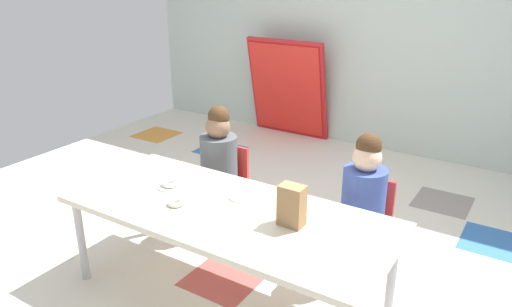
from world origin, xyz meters
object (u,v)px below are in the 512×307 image
object	(u,v)px
craft_table	(227,216)
seated_child_middle_seat	(364,193)
seated_child_near_camera	(220,157)
donut_powdered_on_plate	(171,183)
paper_plate_center_table	(245,197)
donut_powdered_loose	(176,202)
paper_plate_near_edge	(171,185)
paper_bag_brown	(292,206)
folded_activity_table	(287,89)

from	to	relation	value
craft_table	seated_child_middle_seat	world-z (taller)	seated_child_middle_seat
seated_child_near_camera	donut_powdered_on_plate	xyz separation A→B (m)	(0.05, -0.56, 0.04)
craft_table	paper_plate_center_table	distance (m)	0.18
craft_table	donut_powdered_loose	distance (m)	0.29
donut_powdered_loose	donut_powdered_on_plate	bearing A→B (deg)	138.03
seated_child_middle_seat	donut_powdered_on_plate	bearing A→B (deg)	-150.79
paper_plate_near_edge	paper_bag_brown	bearing A→B (deg)	-1.57
seated_child_near_camera	paper_plate_center_table	xyz separation A→B (m)	(0.51, -0.45, 0.02)
seated_child_middle_seat	paper_plate_near_edge	distance (m)	1.16
donut_powdered_on_plate	donut_powdered_loose	size ratio (longest dim) A/B	1.21
seated_child_near_camera	donut_powdered_loose	xyz separation A→B (m)	(0.24, -0.73, 0.03)
seated_child_near_camera	donut_powdered_loose	size ratio (longest dim) A/B	9.22
paper_plate_near_edge	donut_powdered_on_plate	world-z (taller)	donut_powdered_on_plate
seated_child_middle_seat	paper_plate_center_table	distance (m)	0.71
seated_child_middle_seat	folded_activity_table	world-z (taller)	folded_activity_table
seated_child_middle_seat	paper_bag_brown	distance (m)	0.62
paper_plate_near_edge	donut_powdered_loose	size ratio (longest dim) A/B	1.81
seated_child_near_camera	paper_bag_brown	distance (m)	1.07
folded_activity_table	donut_powdered_on_plate	distance (m)	2.71
craft_table	paper_plate_center_table	xyz separation A→B (m)	(0.00, 0.17, 0.05)
seated_child_middle_seat	paper_plate_near_edge	bearing A→B (deg)	-150.79
paper_plate_near_edge	donut_powdered_on_plate	size ratio (longest dim) A/B	1.49
paper_bag_brown	craft_table	bearing A→B (deg)	-174.44
paper_plate_center_table	donut_powdered_loose	size ratio (longest dim) A/B	1.81
seated_child_near_camera	paper_plate_near_edge	size ratio (longest dim) A/B	5.10
craft_table	paper_bag_brown	distance (m)	0.41
seated_child_near_camera	paper_bag_brown	xyz separation A→B (m)	(0.89, -0.59, 0.12)
folded_activity_table	paper_bag_brown	xyz separation A→B (m)	(1.49, -2.65, 0.14)
paper_plate_near_edge	craft_table	bearing A→B (deg)	-7.50
folded_activity_table	paper_bag_brown	world-z (taller)	folded_activity_table
craft_table	seated_child_middle_seat	xyz separation A→B (m)	(0.55, 0.62, 0.03)
seated_child_middle_seat	donut_powdered_on_plate	distance (m)	1.16
paper_plate_near_edge	donut_powdered_loose	world-z (taller)	donut_powdered_loose
donut_powdered_on_plate	paper_plate_center_table	bearing A→B (deg)	13.72
donut_powdered_loose	seated_child_middle_seat	bearing A→B (deg)	41.82
seated_child_near_camera	seated_child_middle_seat	bearing A→B (deg)	0.00
folded_activity_table	donut_powdered_on_plate	world-z (taller)	folded_activity_table
donut_powdered_loose	seated_child_near_camera	bearing A→B (deg)	108.27
seated_child_middle_seat	craft_table	bearing A→B (deg)	-131.62
paper_bag_brown	paper_plate_near_edge	world-z (taller)	paper_bag_brown
craft_table	donut_powdered_on_plate	distance (m)	0.46
seated_child_near_camera	craft_table	bearing A→B (deg)	-50.84
donut_powdered_on_plate	seated_child_middle_seat	bearing A→B (deg)	29.21
donut_powdered_on_plate	donut_powdered_loose	bearing A→B (deg)	-41.97
donut_powdered_on_plate	paper_bag_brown	bearing A→B (deg)	-1.57
paper_plate_near_edge	paper_plate_center_table	size ratio (longest dim) A/B	1.00
seated_child_near_camera	seated_child_middle_seat	distance (m)	1.06
folded_activity_table	paper_plate_near_edge	size ratio (longest dim) A/B	6.04
craft_table	seated_child_middle_seat	size ratio (longest dim) A/B	2.02
craft_table	paper_bag_brown	xyz separation A→B (m)	(0.38, 0.04, 0.15)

